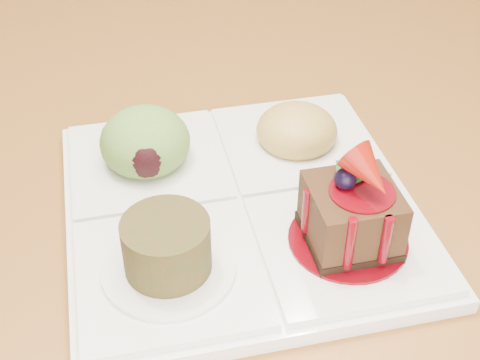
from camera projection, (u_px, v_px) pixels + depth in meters
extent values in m
plane|color=#592F19|center=(202.00, 247.00, 1.56)|extent=(6.00, 6.00, 0.00)
cylinder|color=black|center=(422.00, 275.00, 1.22)|extent=(0.03, 0.03, 0.41)
cylinder|color=black|center=(415.00, 162.00, 1.48)|extent=(0.03, 0.03, 0.41)
cube|color=white|center=(240.00, 209.00, 0.53)|extent=(0.28, 0.28, 0.01)
cube|color=white|center=(347.00, 244.00, 0.48)|extent=(0.13, 0.13, 0.01)
cube|color=white|center=(169.00, 273.00, 0.46)|extent=(0.13, 0.13, 0.01)
cube|color=white|center=(147.00, 162.00, 0.56)|extent=(0.13, 0.13, 0.01)
cube|color=white|center=(296.00, 142.00, 0.58)|extent=(0.13, 0.13, 0.01)
cylinder|color=#58030A|center=(348.00, 240.00, 0.48)|extent=(0.09, 0.09, 0.00)
cube|color=black|center=(348.00, 237.00, 0.48)|extent=(0.07, 0.07, 0.01)
cube|color=#36210F|center=(352.00, 212.00, 0.46)|extent=(0.06, 0.06, 0.04)
cylinder|color=#58030A|center=(355.00, 189.00, 0.45)|extent=(0.05, 0.05, 0.00)
sphere|color=black|center=(345.00, 179.00, 0.45)|extent=(0.02, 0.02, 0.02)
cone|color=#981409|center=(370.00, 174.00, 0.44)|extent=(0.04, 0.05, 0.04)
cube|color=#124B17|center=(355.00, 172.00, 0.46)|extent=(0.02, 0.02, 0.01)
cube|color=#124B17|center=(344.00, 171.00, 0.46)|extent=(0.01, 0.02, 0.01)
cylinder|color=#58030A|center=(350.00, 244.00, 0.44)|extent=(0.01, 0.01, 0.04)
cylinder|color=#58030A|center=(386.00, 240.00, 0.44)|extent=(0.01, 0.01, 0.04)
cylinder|color=#58030A|center=(307.00, 211.00, 0.47)|extent=(0.01, 0.01, 0.04)
cylinder|color=white|center=(169.00, 268.00, 0.46)|extent=(0.09, 0.09, 0.00)
cylinder|color=#492E14|center=(167.00, 245.00, 0.45)|extent=(0.06, 0.06, 0.04)
cylinder|color=#47290F|center=(165.00, 231.00, 0.44)|extent=(0.05, 0.05, 0.00)
ellipsoid|color=#5F933B|center=(145.00, 142.00, 0.55)|extent=(0.07, 0.07, 0.06)
ellipsoid|color=black|center=(147.00, 159.00, 0.53)|extent=(0.04, 0.03, 0.03)
ellipsoid|color=gold|center=(297.00, 131.00, 0.58)|extent=(0.07, 0.07, 0.04)
cube|color=orange|center=(309.00, 121.00, 0.58)|extent=(0.02, 0.02, 0.02)
cube|color=#386916|center=(302.00, 114.00, 0.59)|extent=(0.02, 0.02, 0.02)
cube|color=orange|center=(287.00, 117.00, 0.58)|extent=(0.02, 0.02, 0.02)
cube|color=#386916|center=(276.00, 122.00, 0.58)|extent=(0.02, 0.02, 0.02)
cube|color=orange|center=(284.00, 131.00, 0.57)|extent=(0.02, 0.02, 0.01)
cube|color=#386916|center=(292.00, 138.00, 0.56)|extent=(0.02, 0.02, 0.02)
cube|color=orange|center=(304.00, 132.00, 0.56)|extent=(0.02, 0.02, 0.02)
cube|color=#386916|center=(314.00, 127.00, 0.57)|extent=(0.02, 0.02, 0.02)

